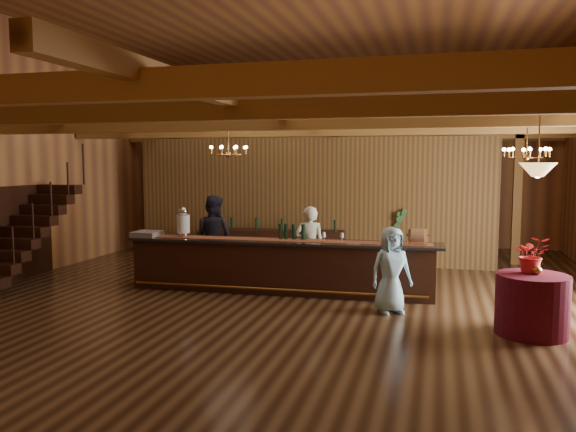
% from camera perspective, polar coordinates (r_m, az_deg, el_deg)
% --- Properties ---
extents(floor, '(14.00, 14.00, 0.00)m').
position_cam_1_polar(floor, '(10.74, 0.37, -7.97)').
color(floor, brown).
rests_on(floor, ground).
extents(wall_back, '(12.00, 0.10, 5.50)m').
position_cam_1_polar(wall_back, '(17.31, 6.29, 6.34)').
color(wall_back, '#BC7A41').
rests_on(wall_back, floor).
extents(wall_front, '(12.00, 0.10, 5.50)m').
position_cam_1_polar(wall_front, '(4.08, -25.62, 8.23)').
color(wall_front, '#BC7A41').
rests_on(wall_front, floor).
extents(wall_left, '(0.10, 14.00, 5.50)m').
position_cam_1_polar(wall_left, '(13.30, -25.66, 6.04)').
color(wall_left, '#BC7A41').
rests_on(wall_left, floor).
extents(beam_grid, '(11.90, 13.90, 0.39)m').
position_cam_1_polar(beam_grid, '(10.96, 1.06, 9.37)').
color(beam_grid, olive).
rests_on(beam_grid, wall_left).
extents(support_posts, '(9.20, 10.20, 3.20)m').
position_cam_1_polar(support_posts, '(10.00, -0.35, 0.32)').
color(support_posts, olive).
rests_on(support_posts, floor).
extents(partition_wall, '(9.00, 0.18, 3.10)m').
position_cam_1_polar(partition_wall, '(14.00, 2.02, 1.63)').
color(partition_wall, brown).
rests_on(partition_wall, floor).
extents(staircase, '(1.00, 2.80, 2.00)m').
position_cam_1_polar(staircase, '(12.47, -25.61, -1.96)').
color(staircase, black).
rests_on(staircase, floor).
extents(backroom_boxes, '(4.10, 0.60, 1.10)m').
position_cam_1_polar(backroom_boxes, '(16.00, 4.34, -1.56)').
color(backroom_boxes, black).
rests_on(backroom_boxes, floor).
extents(tasting_bar, '(6.11, 1.02, 1.03)m').
position_cam_1_polar(tasting_bar, '(10.81, -0.85, -5.09)').
color(tasting_bar, black).
rests_on(tasting_bar, floor).
extents(beverage_dispenser, '(0.26, 0.26, 0.60)m').
position_cam_1_polar(beverage_dispenser, '(11.37, -10.60, -0.65)').
color(beverage_dispenser, silver).
rests_on(beverage_dispenser, tasting_bar).
extents(glass_rack_tray, '(0.50, 0.50, 0.10)m').
position_cam_1_polar(glass_rack_tray, '(11.62, -14.12, -1.76)').
color(glass_rack_tray, gray).
rests_on(glass_rack_tray, tasting_bar).
extents(raffle_drum, '(0.34, 0.24, 0.30)m').
position_cam_1_polar(raffle_drum, '(10.36, 13.05, -1.92)').
color(raffle_drum, '#965C39').
rests_on(raffle_drum, tasting_bar).
extents(bar_bottle_0, '(0.07, 0.07, 0.30)m').
position_cam_1_polar(bar_bottle_0, '(10.82, -0.76, -1.60)').
color(bar_bottle_0, black).
rests_on(bar_bottle_0, tasting_bar).
extents(bar_bottle_1, '(0.07, 0.07, 0.30)m').
position_cam_1_polar(bar_bottle_1, '(10.80, -0.19, -1.61)').
color(bar_bottle_1, black).
rests_on(bar_bottle_1, tasting_bar).
extents(bar_bottle_2, '(0.07, 0.07, 0.30)m').
position_cam_1_polar(bar_bottle_2, '(10.76, 0.61, -1.64)').
color(bar_bottle_2, black).
rests_on(bar_bottle_2, tasting_bar).
extents(bar_bottle_3, '(0.07, 0.07, 0.30)m').
position_cam_1_polar(bar_bottle_3, '(10.73, 1.56, -1.66)').
color(bar_bottle_3, black).
rests_on(bar_bottle_3, tasting_bar).
extents(backbar_shelf, '(3.04, 0.79, 0.85)m').
position_cam_1_polar(backbar_shelf, '(13.72, -0.59, -3.19)').
color(backbar_shelf, black).
rests_on(backbar_shelf, floor).
extents(round_table, '(1.02, 1.02, 0.89)m').
position_cam_1_polar(round_table, '(8.98, 23.53, -8.25)').
color(round_table, '#4B0519').
rests_on(round_table, floor).
extents(chandelier_left, '(0.80, 0.80, 0.61)m').
position_cam_1_polar(chandelier_left, '(11.68, -6.08, 6.68)').
color(chandelier_left, '#A16A2E').
rests_on(chandelier_left, beam_grid).
extents(chandelier_right, '(0.80, 0.80, 0.68)m').
position_cam_1_polar(chandelier_right, '(11.04, 23.07, 5.97)').
color(chandelier_right, '#A16A2E').
rests_on(chandelier_right, beam_grid).
extents(pendant_lamp, '(0.52, 0.52, 0.90)m').
position_cam_1_polar(pendant_lamp, '(8.74, 24.04, 4.33)').
color(pendant_lamp, '#A16A2E').
rests_on(pendant_lamp, beam_grid).
extents(bartender, '(0.68, 0.53, 1.63)m').
position_cam_1_polar(bartender, '(11.26, 2.21, -3.12)').
color(bartender, silver).
rests_on(bartender, floor).
extents(staff_second, '(0.95, 0.78, 1.80)m').
position_cam_1_polar(staff_second, '(12.13, -7.62, -2.14)').
color(staff_second, black).
rests_on(staff_second, floor).
extents(guest, '(0.84, 0.75, 1.45)m').
position_cam_1_polar(guest, '(9.50, 10.43, -5.41)').
color(guest, '#A0D5F1').
rests_on(guest, floor).
extents(floor_plant, '(0.89, 0.77, 1.41)m').
position_cam_1_polar(floor_plant, '(13.83, 11.19, -2.05)').
color(floor_plant, '#2C4E26').
rests_on(floor_plant, floor).
extents(table_flowers, '(0.50, 0.43, 0.55)m').
position_cam_1_polar(table_flowers, '(8.95, 23.54, -3.61)').
color(table_flowers, red).
rests_on(table_flowers, round_table).
extents(table_vase, '(0.17, 0.17, 0.27)m').
position_cam_1_polar(table_vase, '(8.90, 23.89, -4.58)').
color(table_vase, '#A16A2E').
rests_on(table_vase, round_table).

